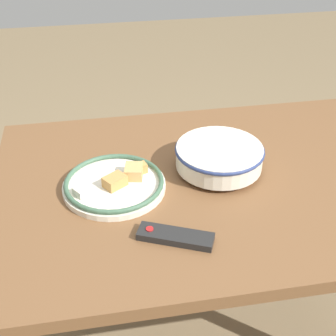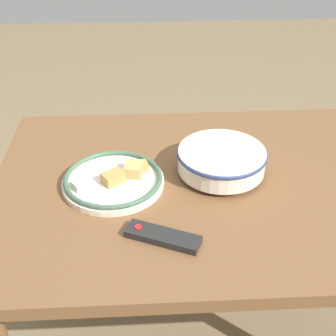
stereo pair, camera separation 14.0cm
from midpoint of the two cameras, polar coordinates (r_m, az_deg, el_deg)
name	(u,v)px [view 1 (the left image)]	position (r m, az deg, el deg)	size (l,w,h in m)	color
ground_plane	(201,328)	(1.93, 1.81, -19.05)	(8.00, 8.00, 0.00)	#7F6B4C
dining_table	(208,200)	(1.47, 2.26, -4.00)	(1.31, 0.90, 0.72)	brown
noodle_bowl	(219,156)	(1.44, 3.51, 1.33)	(0.28, 0.28, 0.08)	silver
food_plate	(115,184)	(1.39, -9.37, -2.07)	(0.30, 0.30, 0.05)	silver
tv_remote	(175,236)	(1.21, -2.45, -8.48)	(0.20, 0.13, 0.02)	black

